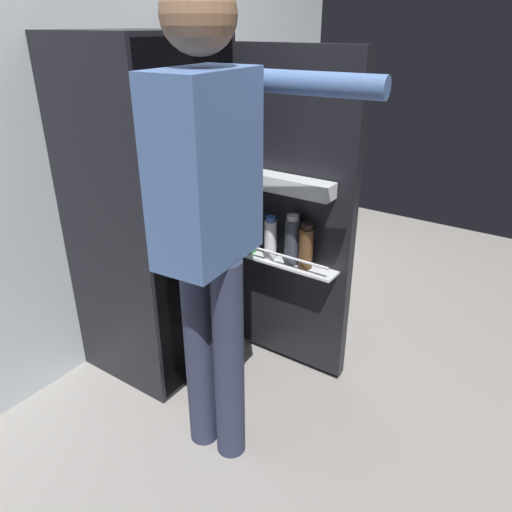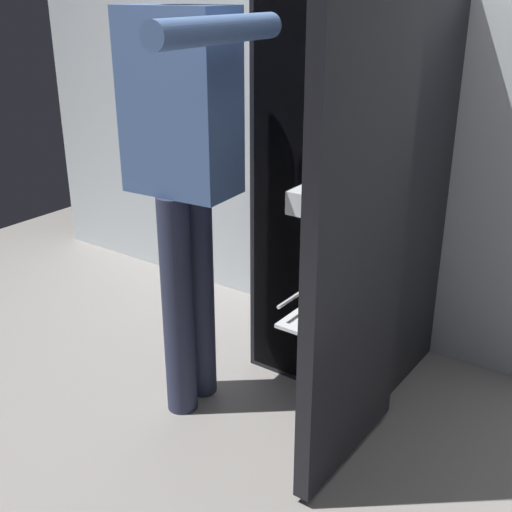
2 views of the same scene
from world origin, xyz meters
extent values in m
plane|color=gray|center=(0.00, 0.00, 0.00)|extent=(5.57, 5.57, 0.00)
cube|color=silver|center=(0.00, 0.87, 1.30)|extent=(4.40, 0.10, 2.60)
cube|color=black|center=(0.00, 0.54, 0.81)|extent=(0.62, 0.57, 1.62)
cube|color=white|center=(0.00, 0.25, 0.81)|extent=(0.58, 0.01, 1.58)
cube|color=white|center=(0.00, 0.30, 0.79)|extent=(0.54, 0.09, 0.01)
cube|color=black|center=(0.34, -0.06, 0.80)|extent=(0.06, 0.61, 1.54)
cube|color=white|center=(0.26, -0.06, 0.61)|extent=(0.11, 0.54, 0.01)
cylinder|color=silver|center=(0.21, -0.06, 0.67)|extent=(0.01, 0.52, 0.01)
cube|color=white|center=(0.26, -0.06, 1.00)|extent=(0.10, 0.46, 0.07)
cylinder|color=green|center=(0.26, 0.14, 0.69)|extent=(0.05, 0.05, 0.16)
cylinder|color=#195B28|center=(0.26, 0.14, 0.78)|extent=(0.04, 0.04, 0.02)
cylinder|color=#333842|center=(0.26, -0.10, 0.72)|extent=(0.07, 0.07, 0.22)
cylinder|color=silver|center=(0.26, -0.10, 0.84)|extent=(0.06, 0.06, 0.03)
cylinder|color=white|center=(0.25, 0.02, 0.71)|extent=(0.06, 0.06, 0.19)
cylinder|color=#335BB2|center=(0.25, 0.02, 0.82)|extent=(0.05, 0.05, 0.02)
cylinder|color=brown|center=(0.26, -0.17, 0.71)|extent=(0.07, 0.07, 0.19)
cylinder|color=black|center=(0.26, -0.17, 0.82)|extent=(0.05, 0.05, 0.03)
cylinder|color=#2D334C|center=(-0.35, -0.04, 0.45)|extent=(0.12, 0.12, 0.89)
cylinder|color=#2D334C|center=(-0.34, -0.18, 0.45)|extent=(0.12, 0.12, 0.89)
cube|color=#4C6BA3|center=(-0.35, -0.11, 1.21)|extent=(0.40, 0.25, 0.63)
cylinder|color=#4C6BA3|center=(-0.36, 0.08, 1.18)|extent=(0.08, 0.08, 0.59)
cylinder|color=#4C6BA3|center=(-0.03, -0.28, 1.46)|extent=(0.13, 0.60, 0.08)
camera|label=1|loc=(-1.55, -1.13, 1.64)|focal=34.34mm
camera|label=2|loc=(1.18, -1.79, 1.57)|focal=45.50mm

